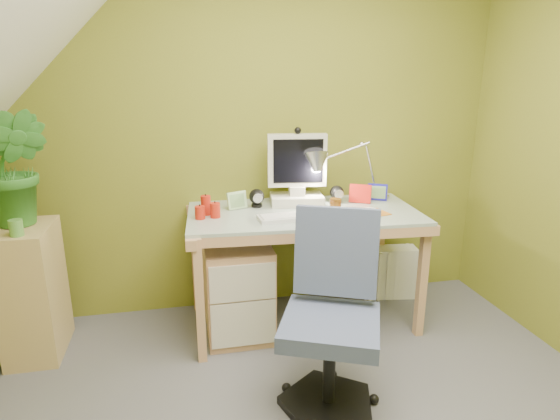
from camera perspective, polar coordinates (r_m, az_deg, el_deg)
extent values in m
cube|color=olive|center=(3.15, -2.31, 9.11)|extent=(3.20, 0.01, 2.40)
cube|color=silver|center=(2.77, 2.03, -0.80)|extent=(0.47, 0.18, 0.02)
cube|color=#C7741F|center=(2.92, 10.83, -0.40)|extent=(0.25, 0.20, 0.01)
ellipsoid|color=white|center=(2.91, 10.85, -0.09)|extent=(0.12, 0.09, 0.04)
cylinder|color=#935315|center=(2.89, 6.76, 0.50)|extent=(0.08, 0.08, 0.09)
cube|color=red|center=(3.15, 9.75, 1.98)|extent=(0.14, 0.09, 0.12)
cube|color=#181698|center=(3.24, 11.79, 2.16)|extent=(0.12, 0.08, 0.11)
cube|color=#A5CD8D|center=(2.97, -5.27, 1.18)|extent=(0.13, 0.06, 0.11)
cube|color=tan|center=(3.08, -27.95, -8.73)|extent=(0.29, 0.44, 0.77)
imported|color=#307226|center=(2.93, -29.49, 4.44)|extent=(0.39, 0.33, 0.64)
cylinder|color=#54933D|center=(2.80, -29.49, -1.91)|extent=(0.07, 0.07, 0.09)
cube|color=white|center=(3.56, 13.15, -7.36)|extent=(0.40, 0.21, 0.38)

